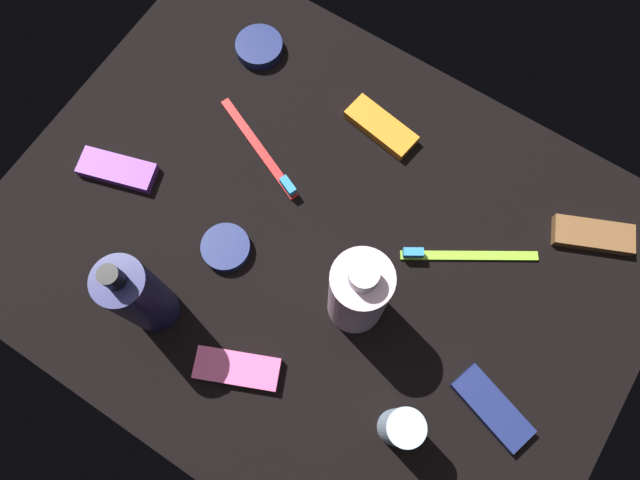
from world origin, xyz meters
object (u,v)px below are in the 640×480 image
Objects in this scene: snack_bar_purple at (117,170)px; snack_bar_navy at (492,408)px; lotion_bottle at (139,296)px; cream_tin_left at (226,248)px; cream_tin_right at (259,47)px; snack_bar_pink at (235,367)px; snack_bar_brown at (593,235)px; snack_bar_orange at (381,127)px; toothbrush_lime at (461,255)px; bodywash_bottle at (358,293)px; toothbrush_red at (263,153)px; deodorant_stick at (400,428)px.

snack_bar_navy is (-57.60, 0.18, 0.00)cm from snack_bar_purple.
lotion_bottle reaches higher than cream_tin_left.
lotion_bottle is 2.70× the size of cream_tin_right.
snack_bar_brown is (-29.90, -39.43, 0.00)cm from snack_bar_pink.
snack_bar_purple is (26.91, 25.02, 0.00)cm from snack_bar_orange.
lotion_bottle is at bearing 105.46° from cream_tin_right.
lotion_bottle is at bearing 18.35° from snack_bar_brown.
snack_bar_orange is at bearing -29.28° from toothbrush_lime.
toothbrush_lime reaches higher than snack_bar_brown.
snack_bar_navy is 26.66cm from snack_bar_brown.
bodywash_bottle is (-21.06, -13.95, -0.21)cm from lotion_bottle.
snack_bar_brown is (-13.33, -11.73, 0.14)cm from toothbrush_lime.
toothbrush_red and toothbrush_lime have the same top height.
snack_bar_orange is 39.71cm from snack_bar_navy.
deodorant_stick is 40.25cm from snack_bar_orange.
snack_bar_pink is (-12.64, 0.58, -7.36)cm from lotion_bottle.
toothbrush_lime is at bearing -81.00° from deodorant_stick.
deodorant_stick is 0.61× the size of toothbrush_red.
snack_bar_pink is at bearing 59.11° from toothbrush_lime.
snack_bar_purple and snack_bar_navy have the same top height.
toothbrush_red is 19.92cm from snack_bar_purple.
snack_bar_brown is at bearing -105.50° from deodorant_stick.
snack_bar_navy is 58.74cm from cream_tin_right.
toothbrush_red is at bearing -32.24° from deodorant_stick.
snack_bar_purple and cream_tin_left have the same top height.
lotion_bottle is at bearing 33.47° from snack_bar_navy.
snack_bar_purple is at bearing 40.21° from toothbrush_red.
toothbrush_red is at bearing -6.63° from snack_bar_brown.
snack_bar_orange and snack_bar_pink have the same top height.
snack_bar_purple and snack_bar_brown have the same top height.
deodorant_stick reaches higher than snack_bar_pink.
snack_bar_pink is (16.57, 27.70, 0.14)cm from toothbrush_lime.
snack_bar_brown is at bearing -145.24° from cream_tin_left.
snack_bar_pink is at bearing 120.66° from cream_tin_right.
toothbrush_lime reaches higher than cream_tin_left.
toothbrush_red is 1.64× the size of snack_bar_brown.
snack_bar_orange is 38.02cm from snack_bar_pink.
cream_tin_right is at bearing -16.42° from toothbrush_lime.
toothbrush_lime is at bearing -33.26° from snack_bar_navy.
snack_bar_pink is at bearing 117.54° from toothbrush_red.
snack_bar_brown is at bearing -172.86° from snack_bar_purple.
snack_bar_purple is 1.62× the size of cream_tin_left.
bodywash_bottle is at bearing 141.90° from cream_tin_right.
toothbrush_lime reaches higher than snack_bar_navy.
toothbrush_red is 45.45cm from snack_bar_brown.
snack_bar_pink is 1.00× the size of snack_bar_brown.
snack_bar_pink is 49.48cm from snack_bar_brown.
cream_tin_right is (21.64, -1.50, 0.08)cm from snack_bar_orange.
lotion_bottle is 1.79× the size of snack_bar_purple.
deodorant_stick is at bearing 139.87° from bodywash_bottle.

